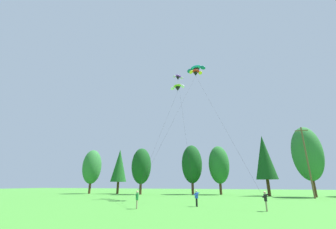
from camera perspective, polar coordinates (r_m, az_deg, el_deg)
treeline_tree_a at (r=61.35m, az=-19.70°, el=-13.04°), size 4.79×4.79×11.08m
treeline_tree_b at (r=58.91m, az=-12.93°, el=-13.17°), size 4.06×4.06×11.17m
treeline_tree_c at (r=53.77m, az=-7.16°, el=-13.52°), size 4.72×4.72×10.81m
treeline_tree_d at (r=54.00m, az=6.41°, el=-13.04°), size 4.94×4.94×11.63m
treeline_tree_e at (r=53.94m, az=13.48°, el=-12.93°), size 4.83×4.83×11.22m
treeline_tree_f at (r=51.40m, az=24.40°, el=-10.35°), size 4.37×4.37×12.61m
treeline_tree_g at (r=50.51m, az=33.23°, el=-8.70°), size 5.40×5.40×13.34m
utility_pole at (r=45.88m, az=33.26°, el=-10.07°), size 2.20×0.26×12.38m
kite_flyer_near at (r=22.90m, az=-8.27°, el=-21.30°), size 0.40×0.60×1.69m
kite_flyer_mid at (r=25.11m, az=7.63°, el=-21.01°), size 0.75×0.76×1.69m
kite_flyer_far at (r=22.50m, az=24.68°, el=-19.97°), size 0.54×0.58×1.69m
parafoil_kite_high_lime_white at (r=43.74m, az=2.58°, el=7.24°), size 3.24×18.24×20.63m
parafoil_kite_mid_purple at (r=43.02m, az=2.70°, el=9.90°), size 5.81×13.23×21.51m
parafoil_kite_far_red_yellow at (r=40.05m, az=7.43°, el=11.07°), size 8.79×13.08×20.75m
parafoil_kite_low_teal at (r=42.97m, az=7.58°, el=11.84°), size 5.95×17.04×23.40m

